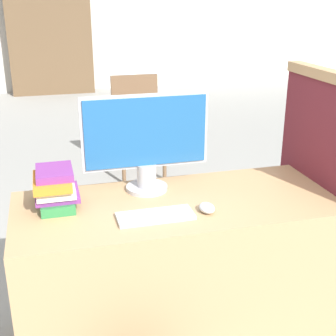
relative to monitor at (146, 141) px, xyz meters
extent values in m
cube|color=beige|center=(0.10, 6.51, 0.42)|extent=(12.00, 0.06, 2.80)
cube|color=tan|center=(0.10, -0.18, -0.61)|extent=(1.48, 0.62, 0.74)
cube|color=maroon|center=(0.87, -0.13, -0.36)|extent=(0.05, 0.72, 1.24)
cube|color=tan|center=(0.87, -0.13, 0.29)|extent=(0.07, 0.72, 0.05)
cylinder|color=#B7B7BC|center=(0.00, 0.00, -0.24)|extent=(0.20, 0.20, 0.02)
cylinder|color=#B7B7BC|center=(0.00, 0.00, -0.17)|extent=(0.09, 0.09, 0.11)
cube|color=#B7B7BC|center=(0.00, 0.00, 0.05)|extent=(0.60, 0.01, 0.35)
cube|color=#1E5693|center=(0.00, 0.00, 0.05)|extent=(0.57, 0.02, 0.32)
cube|color=silver|center=(-0.03, -0.31, -0.24)|extent=(0.33, 0.13, 0.02)
ellipsoid|color=silver|center=(0.20, -0.31, -0.23)|extent=(0.07, 0.09, 0.04)
cube|color=#2D7F42|center=(-0.43, -0.07, -0.22)|extent=(0.15, 0.25, 0.04)
cube|color=#7A3384|center=(-0.42, -0.07, -0.19)|extent=(0.19, 0.22, 0.02)
cube|color=silver|center=(-0.43, -0.07, -0.16)|extent=(0.17, 0.24, 0.04)
cube|color=orange|center=(-0.44, -0.09, -0.12)|extent=(0.16, 0.24, 0.04)
cube|color=#7A3384|center=(-0.43, -0.07, -0.09)|extent=(0.16, 0.20, 0.03)
cylinder|color=brown|center=(0.20, 1.86, -0.77)|extent=(0.04, 0.04, 0.42)
cylinder|color=brown|center=(0.58, 1.86, -0.77)|extent=(0.04, 0.04, 0.42)
cylinder|color=brown|center=(0.20, 2.24, -0.77)|extent=(0.04, 0.04, 0.42)
cylinder|color=brown|center=(0.58, 2.24, -0.77)|extent=(0.04, 0.04, 0.42)
cube|color=brown|center=(0.39, 2.05, -0.54)|extent=(0.44, 0.44, 0.05)
cube|color=brown|center=(0.39, 2.25, -0.29)|extent=(0.44, 0.04, 0.45)
cube|color=brown|center=(-0.25, 6.27, -0.06)|extent=(1.36, 0.32, 1.84)
camera|label=1|loc=(-0.44, -2.05, 0.65)|focal=50.00mm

